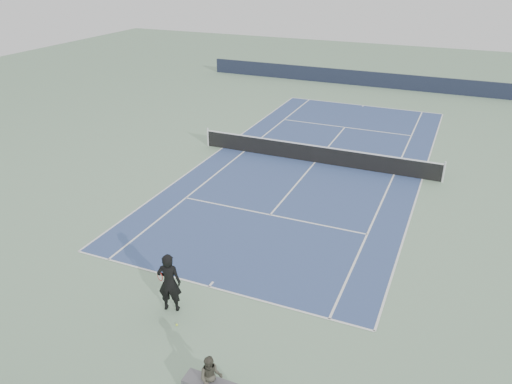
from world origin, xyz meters
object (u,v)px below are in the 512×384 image
at_px(tennis_net, 316,154).
at_px(tennis_player, 169,282).
at_px(tennis_ball, 177,325).
at_px(spectator_bench, 211,383).

xyz_separation_m(tennis_net, tennis_player, (-0.54, -13.34, 0.49)).
distance_m(tennis_ball, spectator_bench, 2.94).
distance_m(tennis_player, tennis_ball, 1.27).
bearing_deg(tennis_ball, tennis_net, 90.08).
xyz_separation_m(tennis_player, tennis_ball, (0.56, -0.61, -0.96)).
relative_size(tennis_ball, spectator_bench, 0.04).
bearing_deg(tennis_net, tennis_player, -92.33).
relative_size(tennis_net, tennis_player, 6.47).
height_order(tennis_net, tennis_ball, tennis_net).
bearing_deg(tennis_net, tennis_ball, -89.92).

